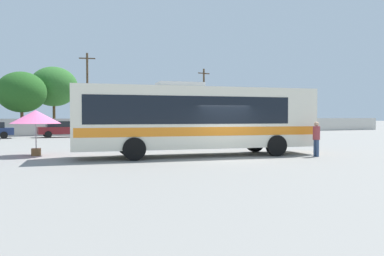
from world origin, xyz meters
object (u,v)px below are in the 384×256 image
at_px(vendor_umbrella_near_gate_pink, 36,118).
at_px(parked_car_third_white, 124,128).
at_px(utility_pole_near, 87,92).
at_px(roadside_tree_midright, 54,87).
at_px(coach_bus_cream_orange, 195,117).
at_px(roadside_tree_midleft, 22,92).
at_px(utility_pole_far, 204,99).
at_px(parked_car_rightmost_dark_blue, 173,128).
at_px(attendant_by_bus_door, 316,137).
at_px(parked_car_second_maroon, 62,129).

xyz_separation_m(vendor_umbrella_near_gate_pink, parked_car_third_white, (8.76, 17.86, -1.11)).
relative_size(utility_pole_near, roadside_tree_midright, 1.16).
height_order(coach_bus_cream_orange, roadside_tree_midleft, roadside_tree_midleft).
distance_m(parked_car_third_white, utility_pole_far, 14.65).
bearing_deg(vendor_umbrella_near_gate_pink, utility_pole_far, 49.57).
xyz_separation_m(parked_car_rightmost_dark_blue, utility_pole_near, (-8.26, 5.79, 4.01)).
height_order(coach_bus_cream_orange, vendor_umbrella_near_gate_pink, coach_bus_cream_orange).
distance_m(coach_bus_cream_orange, parked_car_rightmost_dark_blue, 22.63).
bearing_deg(attendant_by_bus_door, roadside_tree_midright, 106.42).
height_order(attendant_by_bus_door, parked_car_rightmost_dark_blue, attendant_by_bus_door).
height_order(parked_car_second_maroon, roadside_tree_midleft, roadside_tree_midleft).
height_order(vendor_umbrella_near_gate_pink, parked_car_second_maroon, vendor_umbrella_near_gate_pink).
relative_size(parked_car_rightmost_dark_blue, utility_pole_near, 0.51).
bearing_deg(vendor_umbrella_near_gate_pink, parked_car_third_white, 63.86).
relative_size(attendant_by_bus_door, parked_car_rightmost_dark_blue, 0.37).
bearing_deg(parked_car_rightmost_dark_blue, roadside_tree_midright, 141.08).
distance_m(vendor_umbrella_near_gate_pink, parked_car_third_white, 19.92).
xyz_separation_m(utility_pole_far, roadside_tree_midleft, (-21.94, -0.57, 0.28)).
xyz_separation_m(utility_pole_near, roadside_tree_midright, (-3.36, 3.59, 0.76)).
xyz_separation_m(parked_car_second_maroon, roadside_tree_midleft, (-3.53, 6.52, 3.79)).
distance_m(parked_car_second_maroon, parked_car_rightmost_dark_blue, 11.57).
height_order(utility_pole_near, roadside_tree_midright, utility_pole_near).
relative_size(vendor_umbrella_near_gate_pink, utility_pole_near, 0.27).
relative_size(vendor_umbrella_near_gate_pink, utility_pole_far, 0.30).
bearing_deg(parked_car_rightmost_dark_blue, parked_car_third_white, -177.26).
distance_m(coach_bus_cream_orange, roadside_tree_midright, 31.39).
xyz_separation_m(attendant_by_bus_door, roadside_tree_midleft, (-13.36, 30.30, 3.63)).
bearing_deg(roadside_tree_midright, parked_car_second_maroon, -89.67).
bearing_deg(parked_car_second_maroon, roadside_tree_midleft, 118.45).
xyz_separation_m(parked_car_third_white, roadside_tree_midright, (-6.07, 9.65, 4.72)).
height_order(coach_bus_cream_orange, utility_pole_far, utility_pole_far).
height_order(parked_car_rightmost_dark_blue, roadside_tree_midleft, roadside_tree_midleft).
height_order(parked_car_second_maroon, utility_pole_far, utility_pole_far).
bearing_deg(utility_pole_far, parked_car_rightmost_dark_blue, -135.55).
bearing_deg(roadside_tree_midright, utility_pole_near, -46.91).
height_order(coach_bus_cream_orange, utility_pole_near, utility_pole_near).
relative_size(parked_car_third_white, roadside_tree_midleft, 0.61).
xyz_separation_m(coach_bus_cream_orange, parked_car_third_white, (1.52, 21.20, -1.12)).
bearing_deg(roadside_tree_midleft, roadside_tree_midright, 42.95).
distance_m(utility_pole_far, roadside_tree_midleft, 21.95).
height_order(parked_car_second_maroon, parked_car_third_white, parked_car_third_white).
bearing_deg(utility_pole_near, parked_car_rightmost_dark_blue, -35.03).
bearing_deg(attendant_by_bus_door, utility_pole_near, 102.29).
xyz_separation_m(vendor_umbrella_near_gate_pink, parked_car_rightmost_dark_blue, (14.31, 18.12, -1.15)).
bearing_deg(parked_car_second_maroon, utility_pole_near, 61.77).
height_order(utility_pole_near, utility_pole_far, utility_pole_near).
xyz_separation_m(utility_pole_near, utility_pole_far, (15.10, 0.93, -0.46)).
xyz_separation_m(attendant_by_bus_door, parked_car_second_maroon, (-9.83, 23.79, -0.16)).
bearing_deg(utility_pole_near, parked_car_second_maroon, -118.23).
distance_m(parked_car_second_maroon, roadside_tree_midright, 10.83).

